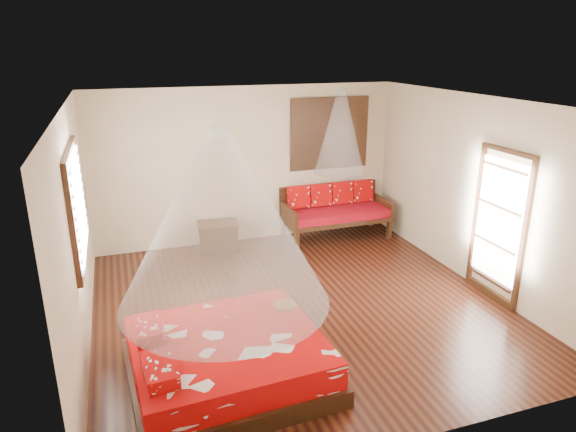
% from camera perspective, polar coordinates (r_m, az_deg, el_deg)
% --- Properties ---
extents(room, '(5.54, 5.54, 2.84)m').
position_cam_1_polar(room, '(6.73, 1.39, 0.60)').
color(room, black).
rests_on(room, ground).
extents(bed, '(2.17, 1.98, 0.64)m').
position_cam_1_polar(bed, '(5.78, -6.84, -15.54)').
color(bed, black).
rests_on(bed, floor).
extents(daybed, '(1.97, 0.87, 0.98)m').
position_cam_1_polar(daybed, '(9.67, 5.20, 0.75)').
color(daybed, black).
rests_on(daybed, floor).
extents(storage_chest, '(0.76, 0.59, 0.48)m').
position_cam_1_polar(storage_chest, '(9.19, -7.78, -2.17)').
color(storage_chest, black).
rests_on(storage_chest, floor).
extents(shutter_panel, '(1.52, 0.06, 1.32)m').
position_cam_1_polar(shutter_panel, '(9.64, 4.65, 9.14)').
color(shutter_panel, black).
rests_on(shutter_panel, wall_back).
extents(window_left, '(0.10, 1.74, 1.34)m').
position_cam_1_polar(window_left, '(6.48, -22.38, 1.21)').
color(window_left, black).
rests_on(window_left, wall_left).
extents(glazed_door, '(0.08, 1.02, 2.16)m').
position_cam_1_polar(glazed_door, '(7.71, 22.34, -1.08)').
color(glazed_door, black).
rests_on(glazed_door, floor).
extents(wine_tray, '(0.28, 0.28, 0.22)m').
position_cam_1_polar(wine_tray, '(6.20, -0.37, -9.49)').
color(wine_tray, brown).
rests_on(wine_tray, bed).
extents(mosquito_net_main, '(2.15, 2.15, 1.80)m').
position_cam_1_polar(mosquito_net_main, '(5.06, -7.33, -0.36)').
color(mosquito_net_main, white).
rests_on(mosquito_net_main, ceiling).
extents(mosquito_net_daybed, '(0.90, 0.90, 1.50)m').
position_cam_1_polar(mosquito_net_daybed, '(9.20, 5.82, 9.28)').
color(mosquito_net_daybed, white).
rests_on(mosquito_net_daybed, ceiling).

